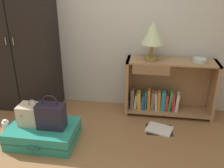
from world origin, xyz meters
The scene contains 10 objects.
back_wall centered at (0.00, 1.50, 1.30)m, with size 6.40×0.10×2.60m, color beige.
wardrobe centered at (-1.05, 1.20, 1.00)m, with size 0.93×0.47×2.00m.
bookshelf centered at (0.88, 1.27, 0.35)m, with size 1.14×0.35×0.76m.
table_lamp centered at (0.67, 1.23, 1.08)m, with size 0.28×0.28×0.48m.
bowl centered at (1.26, 1.25, 0.78)m, with size 0.16×0.16×0.05m, color silver.
suitcase_large centered at (-0.48, 0.41, 0.10)m, with size 0.75×0.54×0.20m.
train_case centered at (-0.58, 0.44, 0.32)m, with size 0.33×0.21×0.30m.
handbag centered at (-0.36, 0.39, 0.35)m, with size 0.30×0.15×0.39m.
bottle centered at (-0.94, 0.43, 0.10)m, with size 0.08×0.08×0.22m.
open_book_on_floor centered at (0.82, 0.83, 0.01)m, with size 0.36×0.31×0.02m.
Camera 1 is at (0.63, -1.74, 1.69)m, focal length 38.99 mm.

